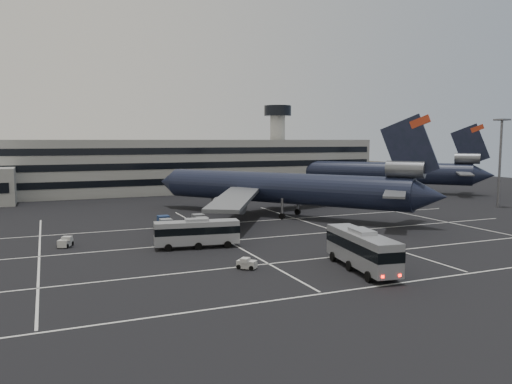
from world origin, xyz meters
TOP-DOWN VIEW (x-y plane):
  - ground at (0.00, 0.00)m, footprint 260.00×260.00m
  - lane_markings at (0.95, 0.72)m, footprint 90.00×55.62m
  - terminal at (-2.95, 71.14)m, footprint 125.00×26.00m
  - hills at (17.99, 170.00)m, footprint 352.00×180.00m
  - lightpole_right at (58.00, 15.00)m, footprint 2.40×2.40m
  - trijet_main at (11.00, 21.15)m, footprint 39.97×49.14m
  - trijet_far at (54.50, 50.34)m, footprint 43.84×45.42m
  - bus_near at (2.12, -16.37)m, footprint 4.75×12.92m
  - bus_far at (-11.09, 1.32)m, footprint 11.20×4.07m
  - tug_a at (-26.90, 8.53)m, footprint 2.18×2.62m
  - tug_b at (-9.02, -11.09)m, footprint 2.30×2.28m
  - uld_cluster at (-9.76, 11.81)m, footprint 8.94×13.21m

SIDE VIEW (x-z plane):
  - hills at x=17.99m, z-range -34.07..9.93m
  - ground at x=0.00m, z-range 0.00..0.00m
  - lane_markings at x=0.95m, z-range 0.00..0.01m
  - tug_b at x=-9.02m, z-range -0.07..1.23m
  - tug_a at x=-26.90m, z-range -0.08..1.38m
  - uld_cluster at x=-9.76m, z-range -0.02..2.04m
  - bus_far at x=-11.09m, z-range 0.18..4.05m
  - bus_near at x=2.12m, z-range 0.21..4.67m
  - trijet_main at x=11.00m, z-range -3.79..14.29m
  - trijet_far at x=54.50m, z-range -3.61..14.47m
  - terminal at x=-2.95m, z-range -5.07..18.93m
  - lightpole_right at x=58.00m, z-range 2.68..20.95m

